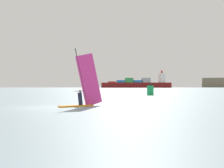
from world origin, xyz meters
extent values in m
plane|color=gray|center=(0.00, 0.00, 0.00)|extent=(4000.00, 4000.00, 0.00)
cube|color=orange|center=(1.82, 1.82, 0.06)|extent=(1.84, 2.69, 0.12)
cylinder|color=black|center=(2.03, 2.20, 2.30)|extent=(0.59, 1.03, 4.38)
cube|color=#D8338C|center=(2.36, 2.83, 2.08)|extent=(1.20, 2.18, 4.29)
cylinder|color=black|center=(2.13, 2.41, 1.19)|extent=(0.76, 1.37, 0.04)
cylinder|color=#191E38|center=(1.98, 2.13, 0.60)|extent=(0.48, 0.53, 1.00)
sphere|color=tan|center=(1.98, 2.13, 1.21)|extent=(0.22, 0.22, 0.22)
cube|color=maroon|center=(-185.86, 511.01, 5.67)|extent=(148.77, 94.85, 11.35)
cube|color=silver|center=(-134.34, 537.22, 21.69)|extent=(20.89, 27.13, 20.68)
cylinder|color=red|center=(-134.34, 537.22, 35.03)|extent=(4.00, 4.00, 6.00)
cube|color=#99999E|center=(-165.87, 521.17, 16.55)|extent=(26.98, 30.99, 10.40)
cube|color=#1E66AD|center=(-182.69, 512.62, 13.95)|extent=(26.98, 30.99, 5.20)
cube|color=#2D8C47|center=(-199.50, 504.07, 16.55)|extent=(26.98, 30.99, 10.40)
cube|color=#1E66AD|center=(-216.32, 495.52, 13.95)|extent=(26.98, 30.99, 5.20)
cube|color=red|center=(-233.13, 486.96, 12.65)|extent=(26.98, 30.99, 2.60)
cylinder|color=#19994C|center=(-1.40, 30.73, 0.88)|extent=(1.24, 1.24, 1.77)
cone|color=black|center=(-1.40, 30.73, 2.02)|extent=(0.87, 0.87, 0.50)
camera|label=1|loc=(12.78, -14.30, 1.50)|focal=40.47mm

